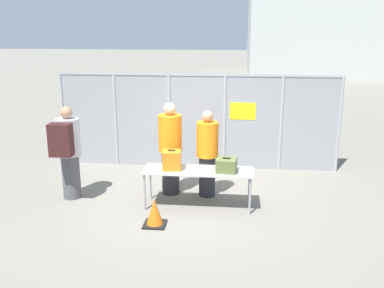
{
  "coord_description": "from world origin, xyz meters",
  "views": [
    {
      "loc": [
        0.93,
        -7.61,
        3.25
      ],
      "look_at": [
        0.08,
        0.45,
        1.05
      ],
      "focal_mm": 40.0,
      "sensor_mm": 36.0,
      "label": 1
    }
  ],
  "objects_px": {
    "suitcase_olive": "(226,165)",
    "security_worker_far": "(170,148)",
    "utility_trailer": "(260,134)",
    "suitcase_orange": "(172,160)",
    "security_worker_near": "(207,153)",
    "traveler_hooded": "(68,149)",
    "inspection_table": "(198,173)",
    "traffic_cone": "(155,213)"
  },
  "relations": [
    {
      "from": "traveler_hooded",
      "to": "traffic_cone",
      "type": "bearing_deg",
      "value": -30.05
    },
    {
      "from": "suitcase_olive",
      "to": "traveler_hooded",
      "type": "relative_size",
      "value": 0.21
    },
    {
      "from": "suitcase_orange",
      "to": "security_worker_near",
      "type": "relative_size",
      "value": 0.22
    },
    {
      "from": "security_worker_near",
      "to": "utility_trailer",
      "type": "bearing_deg",
      "value": -118.34
    },
    {
      "from": "suitcase_orange",
      "to": "utility_trailer",
      "type": "xyz_separation_m",
      "value": [
        1.84,
        4.23,
        -0.51
      ]
    },
    {
      "from": "suitcase_olive",
      "to": "security_worker_near",
      "type": "distance_m",
      "value": 0.72
    },
    {
      "from": "security_worker_near",
      "to": "security_worker_far",
      "type": "xyz_separation_m",
      "value": [
        -0.74,
        0.04,
        0.07
      ]
    },
    {
      "from": "suitcase_olive",
      "to": "security_worker_far",
      "type": "xyz_separation_m",
      "value": [
        -1.13,
        0.65,
        0.12
      ]
    },
    {
      "from": "traveler_hooded",
      "to": "security_worker_near",
      "type": "xyz_separation_m",
      "value": [
        2.65,
        0.46,
        -0.11
      ]
    },
    {
      "from": "inspection_table",
      "to": "suitcase_orange",
      "type": "xyz_separation_m",
      "value": [
        -0.49,
        -0.01,
        0.23
      ]
    },
    {
      "from": "suitcase_orange",
      "to": "traffic_cone",
      "type": "bearing_deg",
      "value": -100.96
    },
    {
      "from": "suitcase_orange",
      "to": "security_worker_far",
      "type": "height_order",
      "value": "security_worker_far"
    },
    {
      "from": "security_worker_far",
      "to": "traffic_cone",
      "type": "relative_size",
      "value": 3.93
    },
    {
      "from": "security_worker_near",
      "to": "traffic_cone",
      "type": "bearing_deg",
      "value": 51.63
    },
    {
      "from": "traveler_hooded",
      "to": "security_worker_near",
      "type": "height_order",
      "value": "traveler_hooded"
    },
    {
      "from": "suitcase_orange",
      "to": "suitcase_olive",
      "type": "distance_m",
      "value": 1.01
    },
    {
      "from": "security_worker_far",
      "to": "utility_trailer",
      "type": "relative_size",
      "value": 0.51
    },
    {
      "from": "inspection_table",
      "to": "traffic_cone",
      "type": "distance_m",
      "value": 1.19
    },
    {
      "from": "suitcase_orange",
      "to": "security_worker_near",
      "type": "distance_m",
      "value": 0.84
    },
    {
      "from": "security_worker_far",
      "to": "security_worker_near",
      "type": "bearing_deg",
      "value": 167.9
    },
    {
      "from": "traveler_hooded",
      "to": "traffic_cone",
      "type": "relative_size",
      "value": 3.87
    },
    {
      "from": "traveler_hooded",
      "to": "security_worker_far",
      "type": "distance_m",
      "value": 1.97
    },
    {
      "from": "suitcase_olive",
      "to": "suitcase_orange",
      "type": "bearing_deg",
      "value": 178.49
    },
    {
      "from": "suitcase_orange",
      "to": "traveler_hooded",
      "type": "xyz_separation_m",
      "value": [
        -2.03,
        0.12,
        0.11
      ]
    },
    {
      "from": "inspection_table",
      "to": "suitcase_orange",
      "type": "bearing_deg",
      "value": -179.34
    },
    {
      "from": "suitcase_olive",
      "to": "traffic_cone",
      "type": "height_order",
      "value": "suitcase_olive"
    },
    {
      "from": "security_worker_far",
      "to": "traffic_cone",
      "type": "bearing_deg",
      "value": 79.45
    },
    {
      "from": "suitcase_olive",
      "to": "security_worker_far",
      "type": "height_order",
      "value": "security_worker_far"
    },
    {
      "from": "inspection_table",
      "to": "utility_trailer",
      "type": "distance_m",
      "value": 4.45
    },
    {
      "from": "traveler_hooded",
      "to": "security_worker_far",
      "type": "relative_size",
      "value": 0.98
    },
    {
      "from": "inspection_table",
      "to": "traffic_cone",
      "type": "relative_size",
      "value": 4.31
    },
    {
      "from": "traveler_hooded",
      "to": "utility_trailer",
      "type": "bearing_deg",
      "value": 44.84
    },
    {
      "from": "traffic_cone",
      "to": "utility_trailer",
      "type": "bearing_deg",
      "value": 68.58
    },
    {
      "from": "inspection_table",
      "to": "utility_trailer",
      "type": "height_order",
      "value": "inspection_table"
    },
    {
      "from": "suitcase_orange",
      "to": "suitcase_olive",
      "type": "xyz_separation_m",
      "value": [
        1.01,
        -0.03,
        -0.06
      ]
    },
    {
      "from": "inspection_table",
      "to": "security_worker_far",
      "type": "xyz_separation_m",
      "value": [
        -0.61,
        0.61,
        0.3
      ]
    },
    {
      "from": "utility_trailer",
      "to": "traffic_cone",
      "type": "relative_size",
      "value": 7.72
    },
    {
      "from": "suitcase_orange",
      "to": "traveler_hooded",
      "type": "relative_size",
      "value": 0.21
    },
    {
      "from": "inspection_table",
      "to": "utility_trailer",
      "type": "bearing_deg",
      "value": 72.31
    },
    {
      "from": "suitcase_olive",
      "to": "security_worker_near",
      "type": "bearing_deg",
      "value": 123.1
    },
    {
      "from": "inspection_table",
      "to": "suitcase_olive",
      "type": "relative_size",
      "value": 5.2
    },
    {
      "from": "suitcase_olive",
      "to": "traveler_hooded",
      "type": "height_order",
      "value": "traveler_hooded"
    }
  ]
}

